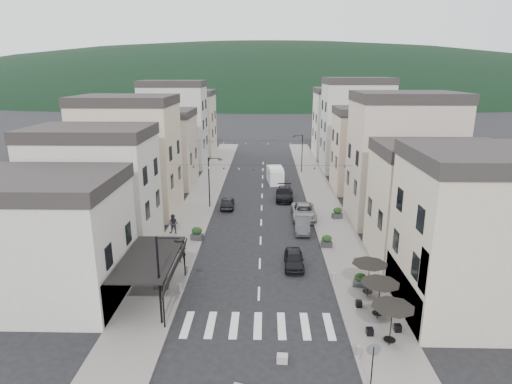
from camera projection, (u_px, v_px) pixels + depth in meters
The scene contains 31 objects.
ground at pixel (257, 345), 25.13m from camera, with size 700.00×700.00×0.00m, color black.
sidewalk_left at pixel (205, 193), 56.03m from camera, with size 4.00×76.00×0.12m, color slate.
sidewalk_right at pixel (320, 194), 55.71m from camera, with size 4.00×76.00×0.12m, color slate.
hill_backdrop at pixel (265, 92), 313.50m from camera, with size 640.00×360.00×70.00m, color black.
boutique_building at pixel (32, 246), 29.17m from camera, with size 12.00×8.00×8.00m, color beige.
bistro_building at pixel (485, 242), 27.28m from camera, with size 10.00×8.00×10.00m, color #BEB097.
boutique_awning at pixel (153, 259), 29.23m from camera, with size 3.77×7.50×3.28m.
buildings_row_left at pixel (160, 140), 60.05m from camera, with size 10.20×54.16×14.00m.
buildings_row_right at pixel (369, 140), 58.25m from camera, with size 10.20×54.16×14.50m.
cafe_terrace at pixel (380, 287), 27.00m from camera, with size 2.50×8.10×2.53m.
streetlamp_left_near at pixel (163, 271), 26.16m from camera, with size 1.70×0.56×6.00m.
streetlamp_left_far at pixel (211, 177), 49.23m from camera, with size 1.70×0.56×6.00m.
streetlamp_right_far at pixel (300, 149), 66.28m from camera, with size 1.70×0.56×6.00m.
traffic_sign at pixel (373, 357), 21.11m from camera, with size 0.70×0.07×2.70m.
bollards at pixel (259, 292), 30.30m from camera, with size 11.66×10.26×0.60m.
bunting_near at pixel (261, 168), 44.72m from camera, with size 19.00×0.28×0.62m.
bunting_far at pixel (263, 143), 60.10m from camera, with size 19.00×0.28×0.62m.
parked_car_a at pixel (294, 259), 34.95m from camera, with size 1.57×3.91×1.33m, color black.
parked_car_b at pixel (302, 225), 42.58m from camera, with size 1.45×4.16×1.37m, color #38383B.
parked_car_c at pixel (304, 212), 46.42m from camera, with size 2.53×5.49×1.53m, color gray.
parked_car_d at pixel (284, 194), 53.19m from camera, with size 2.11×5.19×1.51m, color black.
parked_car_e at pixel (227, 202), 49.93m from camera, with size 1.59×3.95×1.35m, color black.
delivery_van at pixel (275, 175), 61.13m from camera, with size 2.49×5.14×2.37m.
pedestrian_a at pixel (182, 252), 35.46m from camera, with size 0.67×0.44×1.83m, color black.
pedestrian_b at pixel (174, 224), 41.63m from camera, with size 0.96×0.75×1.98m, color black.
concrete_block_b at pixel (282, 359), 23.59m from camera, with size 0.60×0.45×0.45m, color #A3A29B.
planter_la at pixel (162, 281), 31.31m from camera, with size 1.05×0.64×1.12m.
planter_lb at pixel (197, 234), 40.24m from camera, with size 1.25×0.88×1.27m.
planter_ra at pixel (360, 280), 31.54m from camera, with size 1.06×0.76×1.07m.
planter_rb at pixel (327, 241), 38.61m from camera, with size 1.06×0.63×1.15m.
planter_rc at pixel (337, 213), 46.13m from camera, with size 1.18×0.78×1.22m.
Camera 1 is at (0.42, -21.68, 15.57)m, focal length 30.00 mm.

